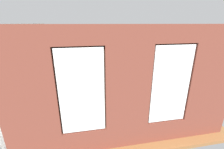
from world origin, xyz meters
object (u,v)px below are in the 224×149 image
papasan_chair (102,73)px  potted_plant_corner_near_left (142,67)px  potted_plant_between_couches (139,111)px  remote_silver (121,83)px  potted_plant_corner_far_left (192,105)px  potted_plant_beside_window_right (49,126)px  tv_flatscreen (47,78)px  coffee_table (112,87)px  table_plant_small (107,83)px  media_console (49,92)px  remote_black (112,85)px  cup_ceramic (115,86)px  potted_plant_by_left_couch (138,77)px  candle_jar (102,87)px  couch_by_window (95,122)px  potted_plant_near_tv (57,92)px  couch_left (158,88)px  potted_plant_foreground_right (60,70)px

papasan_chair → potted_plant_corner_near_left: size_ratio=1.07×
potted_plant_between_couches → remote_silver: bearing=-90.7°
potted_plant_corner_far_left → potted_plant_beside_window_right: potted_plant_corner_far_left is taller
tv_flatscreen → potted_plant_corner_near_left: (-4.80, -1.67, -0.27)m
coffee_table → table_plant_small: (0.19, -0.11, 0.15)m
media_console → potted_plant_beside_window_right: potted_plant_beside_window_right is taller
tv_flatscreen → remote_black: bearing=176.7°
cup_ceramic → potted_plant_by_left_couch: (-1.46, -1.18, -0.10)m
candle_jar → couch_by_window: bearing=77.8°
remote_black → potted_plant_beside_window_right: potted_plant_beside_window_right is taller
candle_jar → table_plant_small: (-0.27, -0.24, 0.06)m
tv_flatscreen → potted_plant_corner_far_left: size_ratio=0.78×
papasan_chair → potted_plant_corner_near_left: potted_plant_corner_near_left is taller
cup_ceramic → potted_plant_corner_near_left: size_ratio=0.08×
table_plant_small → potted_plant_near_tv: size_ratio=0.13×
media_console → potted_plant_corner_far_left: 5.42m
potted_plant_corner_far_left → potted_plant_corner_near_left: potted_plant_corner_far_left is taller
potted_plant_corner_far_left → potted_plant_corner_near_left: 4.18m
cup_ceramic → potted_plant_near_tv: 2.40m
remote_black → potted_plant_corner_far_left: potted_plant_corner_far_left is taller
couch_by_window → tv_flatscreen: 3.04m
couch_by_window → remote_silver: bearing=-119.4°
couch_left → coffee_table: size_ratio=1.32×
potted_plant_corner_far_left → potted_plant_near_tv: size_ratio=0.89×
couch_by_window → potted_plant_corner_far_left: potted_plant_corner_far_left is taller
potted_plant_beside_window_right → potted_plant_between_couches: bearing=-176.7°
potted_plant_foreground_right → cup_ceramic: bearing=142.6°
couch_left → potted_plant_corner_far_left: size_ratio=1.63×
table_plant_small → potted_plant_corner_far_left: 3.38m
remote_black → papasan_chair: papasan_chair is taller
media_console → potted_plant_foreground_right: bearing=-100.5°
coffee_table → potted_plant_corner_far_left: bearing=132.1°
couch_by_window → potted_plant_foreground_right: potted_plant_foreground_right is taller
remote_black → potted_plant_near_tv: size_ratio=0.12×
couch_by_window → candle_jar: 2.18m
coffee_table → cup_ceramic: cup_ceramic is taller
table_plant_small → papasan_chair: (0.02, -1.68, -0.10)m
media_console → remote_black: bearing=176.7°
couch_left → potted_plant_corner_far_left: (-0.15, 1.94, 0.25)m
cup_ceramic → potted_plant_near_tv: potted_plant_near_tv is taller
coffee_table → potted_plant_beside_window_right: size_ratio=2.33×
coffee_table → media_console: bearing=-3.3°
media_console → couch_left: bearing=173.1°
potted_plant_corner_far_left → potted_plant_foreground_right: size_ratio=1.16×
tv_flatscreen → potted_plant_corner_near_left: size_ratio=1.01×
media_console → potted_plant_near_tv: (-0.55, 1.08, 0.46)m
potted_plant_corner_far_left → potted_plant_by_left_couch: potted_plant_corner_far_left is taller
table_plant_small → media_console: bearing=-1.1°
potted_plant_near_tv → table_plant_small: bearing=-152.0°
media_console → potted_plant_near_tv: potted_plant_near_tv is taller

